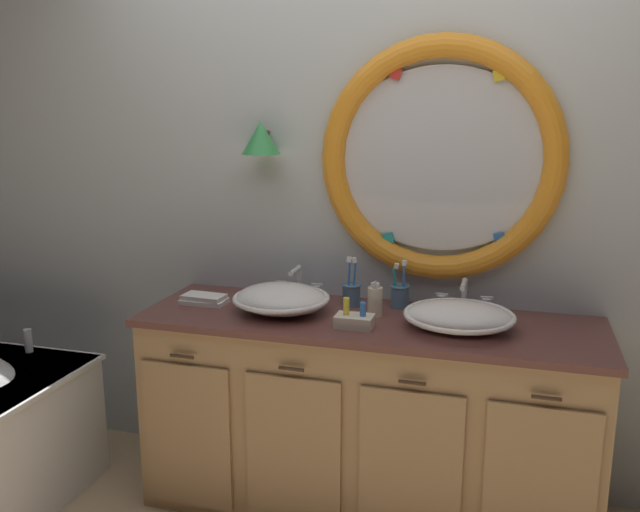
{
  "coord_description": "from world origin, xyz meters",
  "views": [
    {
      "loc": [
        0.62,
        -2.28,
        1.69
      ],
      "look_at": [
        -0.12,
        0.25,
        1.1
      ],
      "focal_mm": 37.47,
      "sensor_mm": 36.0,
      "label": 1
    }
  ],
  "objects_px": {
    "toothbrush_holder_left": "(351,293)",
    "toiletry_basket": "(354,320)",
    "sink_basin_left": "(281,299)",
    "soap_dispenser": "(375,300)",
    "sink_basin_right": "(459,316)",
    "toothbrush_holder_right": "(400,295)",
    "folded_hand_towel": "(204,299)"
  },
  "relations": [
    {
      "from": "sink_basin_left",
      "to": "toothbrush_holder_right",
      "type": "relative_size",
      "value": 1.95
    },
    {
      "from": "sink_basin_right",
      "to": "toothbrush_holder_right",
      "type": "xyz_separation_m",
      "value": [
        -0.27,
        0.21,
        0.0
      ]
    },
    {
      "from": "toothbrush_holder_right",
      "to": "soap_dispenser",
      "type": "distance_m",
      "value": 0.16
    },
    {
      "from": "toothbrush_holder_left",
      "to": "toiletry_basket",
      "type": "bearing_deg",
      "value": -74.0
    },
    {
      "from": "sink_basin_left",
      "to": "toothbrush_holder_left",
      "type": "height_order",
      "value": "toothbrush_holder_left"
    },
    {
      "from": "folded_hand_towel",
      "to": "sink_basin_right",
      "type": "bearing_deg",
      "value": -1.47
    },
    {
      "from": "sink_basin_right",
      "to": "folded_hand_towel",
      "type": "xyz_separation_m",
      "value": [
        -1.1,
        0.03,
        -0.03
      ]
    },
    {
      "from": "sink_basin_right",
      "to": "folded_hand_towel",
      "type": "distance_m",
      "value": 1.1
    },
    {
      "from": "toothbrush_holder_left",
      "to": "toothbrush_holder_right",
      "type": "height_order",
      "value": "toothbrush_holder_left"
    },
    {
      "from": "folded_hand_towel",
      "to": "soap_dispenser",
      "type": "bearing_deg",
      "value": 3.15
    },
    {
      "from": "sink_basin_left",
      "to": "soap_dispenser",
      "type": "xyz_separation_m",
      "value": [
        0.38,
        0.07,
        0.0
      ]
    },
    {
      "from": "sink_basin_left",
      "to": "sink_basin_right",
      "type": "relative_size",
      "value": 0.94
    },
    {
      "from": "sink_basin_left",
      "to": "sink_basin_right",
      "type": "height_order",
      "value": "sink_basin_left"
    },
    {
      "from": "sink_basin_right",
      "to": "toothbrush_holder_right",
      "type": "distance_m",
      "value": 0.34
    },
    {
      "from": "toothbrush_holder_right",
      "to": "sink_basin_left",
      "type": "bearing_deg",
      "value": -155.37
    },
    {
      "from": "toothbrush_holder_left",
      "to": "toothbrush_holder_right",
      "type": "xyz_separation_m",
      "value": [
        0.2,
        0.04,
        -0.0
      ]
    },
    {
      "from": "sink_basin_right",
      "to": "toothbrush_holder_right",
      "type": "bearing_deg",
      "value": 141.52
    },
    {
      "from": "toothbrush_holder_left",
      "to": "toothbrush_holder_right",
      "type": "relative_size",
      "value": 1.04
    },
    {
      "from": "sink_basin_left",
      "to": "sink_basin_right",
      "type": "xyz_separation_m",
      "value": [
        0.73,
        -0.0,
        -0.01
      ]
    },
    {
      "from": "toothbrush_holder_left",
      "to": "toiletry_basket",
      "type": "relative_size",
      "value": 1.47
    },
    {
      "from": "sink_basin_right",
      "to": "soap_dispenser",
      "type": "relative_size",
      "value": 2.9
    },
    {
      "from": "sink_basin_left",
      "to": "soap_dispenser",
      "type": "distance_m",
      "value": 0.39
    },
    {
      "from": "sink_basin_left",
      "to": "toothbrush_holder_right",
      "type": "bearing_deg",
      "value": 24.63
    },
    {
      "from": "toothbrush_holder_left",
      "to": "soap_dispenser",
      "type": "height_order",
      "value": "toothbrush_holder_left"
    },
    {
      "from": "folded_hand_towel",
      "to": "sink_basin_left",
      "type": "bearing_deg",
      "value": -4.38
    },
    {
      "from": "soap_dispenser",
      "to": "sink_basin_left",
      "type": "bearing_deg",
      "value": -169.69
    },
    {
      "from": "soap_dispenser",
      "to": "folded_hand_towel",
      "type": "bearing_deg",
      "value": -176.85
    },
    {
      "from": "toothbrush_holder_right",
      "to": "toiletry_basket",
      "type": "relative_size",
      "value": 1.42
    },
    {
      "from": "soap_dispenser",
      "to": "folded_hand_towel",
      "type": "relative_size",
      "value": 0.75
    },
    {
      "from": "folded_hand_towel",
      "to": "toiletry_basket",
      "type": "distance_m",
      "value": 0.72
    },
    {
      "from": "toothbrush_holder_right",
      "to": "toiletry_basket",
      "type": "distance_m",
      "value": 0.34
    },
    {
      "from": "sink_basin_right",
      "to": "toothbrush_holder_right",
      "type": "height_order",
      "value": "toothbrush_holder_right"
    }
  ]
}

